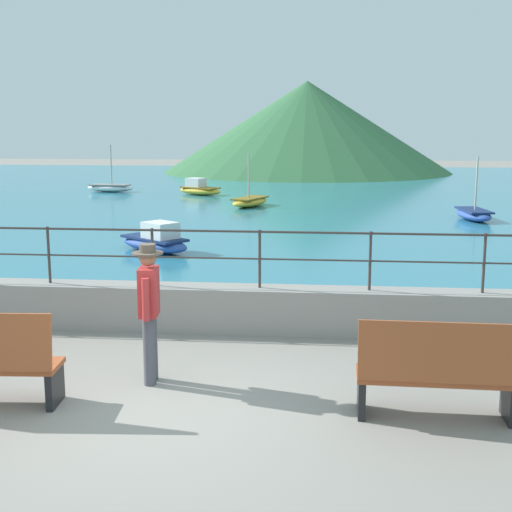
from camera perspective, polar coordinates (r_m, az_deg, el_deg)
name	(u,v)px	position (r m, az deg, el deg)	size (l,w,h in m)	color
ground_plane	(158,412)	(8.02, -8.05, -12.57)	(120.00, 120.00, 0.00)	gray
promenade_wall	(206,308)	(10.87, -4.11, -4.30)	(20.00, 0.56, 0.70)	gray
railing	(206,247)	(10.66, -4.18, 0.74)	(18.44, 0.04, 0.90)	#383330
lake_water	(287,193)	(33.19, 2.57, 5.20)	(64.00, 44.32, 0.06)	teal
hill_main	(307,127)	(48.72, 4.21, 10.54)	(19.99, 19.99, 6.24)	#33663D
bench_far	(437,371)	(7.77, 14.67, -9.16)	(1.71, 0.58, 1.13)	#9E4C28
person_walking	(149,306)	(8.59, -8.79, -4.10)	(0.38, 0.57, 1.75)	#4C4C56
boat_0	(474,214)	(24.37, 17.49, 3.32)	(1.18, 2.39, 2.13)	#2D4C9E
boat_2	(199,189)	(32.09, -4.69, 5.53)	(2.44, 1.92, 0.76)	gold
boat_3	(110,188)	(34.18, -11.93, 5.54)	(2.39, 1.15, 2.26)	white
boat_4	(250,201)	(27.22, -0.50, 4.52)	(1.67, 2.47, 2.05)	gold
boat_5	(156,241)	(17.52, -8.26, 1.24)	(2.36, 2.13, 0.76)	#2D4C9E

